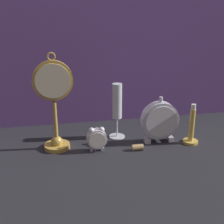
{
  "coord_description": "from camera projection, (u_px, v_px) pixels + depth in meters",
  "views": [
    {
      "loc": [
        -0.21,
        -0.98,
        0.52
      ],
      "look_at": [
        0.0,
        0.08,
        0.13
      ],
      "focal_mm": 50.0,
      "sensor_mm": 36.0,
      "label": 1
    }
  ],
  "objects": [
    {
      "name": "ground_plane",
      "position": [
        116.0,
        153.0,
        1.12
      ],
      "size": [
        4.0,
        4.0,
        0.0
      ],
      "primitive_type": "plane",
      "color": "#232328"
    },
    {
      "name": "mantel_clock_silver",
      "position": [
        160.0,
        121.0,
        1.18
      ],
      "size": [
        0.14,
        0.04,
        0.18
      ],
      "color": "silver",
      "rests_on": "ground_plane"
    },
    {
      "name": "wine_cork",
      "position": [
        138.0,
        147.0,
        1.14
      ],
      "size": [
        0.04,
        0.02,
        0.02
      ],
      "primitive_type": "cylinder",
      "rotation": [
        0.0,
        1.57,
        0.0
      ],
      "color": "tan",
      "rests_on": "ground_plane"
    },
    {
      "name": "champagne_flute",
      "position": [
        117.0,
        106.0,
        1.21
      ],
      "size": [
        0.06,
        0.06,
        0.22
      ],
      "color": "silver",
      "rests_on": "ground_plane"
    },
    {
      "name": "pocket_watch_on_stand",
      "position": [
        54.0,
        105.0,
        1.1
      ],
      "size": [
        0.14,
        0.1,
        0.36
      ],
      "color": "gold",
      "rests_on": "ground_plane"
    },
    {
      "name": "brass_candlestick",
      "position": [
        191.0,
        130.0,
        1.18
      ],
      "size": [
        0.06,
        0.06,
        0.16
      ],
      "color": "gold",
      "rests_on": "ground_plane"
    },
    {
      "name": "alarm_clock_twin_bell",
      "position": [
        97.0,
        138.0,
        1.12
      ],
      "size": [
        0.07,
        0.03,
        0.09
      ],
      "color": "silver",
      "rests_on": "ground_plane"
    },
    {
      "name": "fabric_backdrop_drape",
      "position": [
        101.0,
        42.0,
        1.3
      ],
      "size": [
        1.4,
        0.01,
        0.7
      ],
      "primitive_type": "cube",
      "color": "#6B478E",
      "rests_on": "ground_plane"
    }
  ]
}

